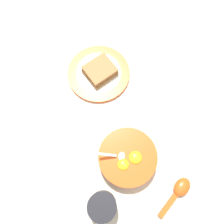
{
  "coord_description": "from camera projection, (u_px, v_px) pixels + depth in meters",
  "views": [
    {
      "loc": [
        -0.15,
        0.1,
        0.68
      ],
      "look_at": [
        0.05,
        0.15,
        0.02
      ],
      "focal_mm": 35.0,
      "sensor_mm": 36.0,
      "label": 1
    }
  ],
  "objects": [
    {
      "name": "drinking_cup",
      "position": [
        102.0,
        206.0,
        0.6
      ],
      "size": [
        0.08,
        0.08,
        0.07
      ],
      "color": "black",
      "rests_on": "ground_plane"
    },
    {
      "name": "ground_plane",
      "position": [
        156.0,
        138.0,
        0.69
      ],
      "size": [
        3.0,
        3.0,
        0.0
      ],
      "primitive_type": "plane",
      "color": "beige"
    },
    {
      "name": "toast_sandwich",
      "position": [
        100.0,
        71.0,
        0.73
      ],
      "size": [
        0.13,
        0.12,
        0.03
      ],
      "color": "brown",
      "rests_on": "toast_plate"
    },
    {
      "name": "egg_bowl",
      "position": [
        127.0,
        157.0,
        0.65
      ],
      "size": [
        0.17,
        0.17,
        0.08
      ],
      "color": "#DB5119",
      "rests_on": "ground_plane"
    },
    {
      "name": "soup_spoon",
      "position": [
        180.0,
        190.0,
        0.63
      ],
      "size": [
        0.13,
        0.09,
        0.03
      ],
      "color": "#DB5119",
      "rests_on": "ground_plane"
    },
    {
      "name": "toast_plate",
      "position": [
        99.0,
        73.0,
        0.75
      ],
      "size": [
        0.21,
        0.21,
        0.01
      ],
      "color": "#DB5119",
      "rests_on": "ground_plane"
    }
  ]
}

